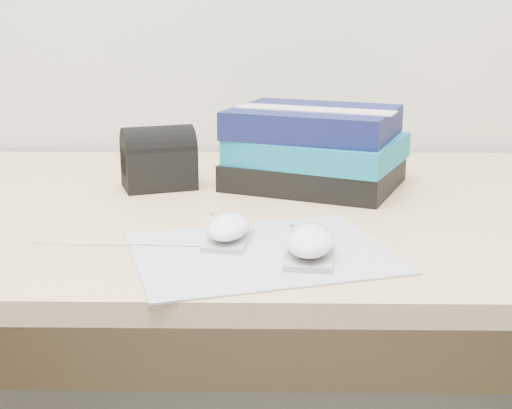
{
  "coord_description": "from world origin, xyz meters",
  "views": [
    {
      "loc": [
        -0.07,
        0.49,
        1.03
      ],
      "look_at": [
        -0.08,
        1.42,
        0.77
      ],
      "focal_mm": 50.0,
      "sensor_mm": 36.0,
      "label": 1
    }
  ],
  "objects_px": {
    "mouse_rear": "(228,229)",
    "mouse_front": "(310,243)",
    "book_stack": "(315,148)",
    "desk": "(305,321)",
    "pouch": "(159,158)"
  },
  "relations": [
    {
      "from": "book_stack",
      "to": "mouse_rear",
      "type": "bearing_deg",
      "value": -112.87
    },
    {
      "from": "mouse_front",
      "to": "pouch",
      "type": "distance_m",
      "value": 0.43
    },
    {
      "from": "mouse_rear",
      "to": "book_stack",
      "type": "bearing_deg",
      "value": 67.13
    },
    {
      "from": "desk",
      "to": "book_stack",
      "type": "distance_m",
      "value": 0.3
    },
    {
      "from": "desk",
      "to": "book_stack",
      "type": "height_order",
      "value": "book_stack"
    },
    {
      "from": "mouse_front",
      "to": "book_stack",
      "type": "bearing_deg",
      "value": 85.47
    },
    {
      "from": "book_stack",
      "to": "desk",
      "type": "bearing_deg",
      "value": -107.66
    },
    {
      "from": "mouse_front",
      "to": "book_stack",
      "type": "distance_m",
      "value": 0.38
    },
    {
      "from": "desk",
      "to": "pouch",
      "type": "relative_size",
      "value": 11.45
    },
    {
      "from": "mouse_front",
      "to": "pouch",
      "type": "bearing_deg",
      "value": 123.65
    },
    {
      "from": "mouse_rear",
      "to": "desk",
      "type": "bearing_deg",
      "value": 66.26
    },
    {
      "from": "book_stack",
      "to": "pouch",
      "type": "height_order",
      "value": "book_stack"
    },
    {
      "from": "desk",
      "to": "mouse_rear",
      "type": "bearing_deg",
      "value": -113.74
    },
    {
      "from": "mouse_rear",
      "to": "mouse_front",
      "type": "xyz_separation_m",
      "value": [
        0.1,
        -0.06,
        0.0
      ]
    },
    {
      "from": "mouse_rear",
      "to": "mouse_front",
      "type": "height_order",
      "value": "mouse_front"
    }
  ]
}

